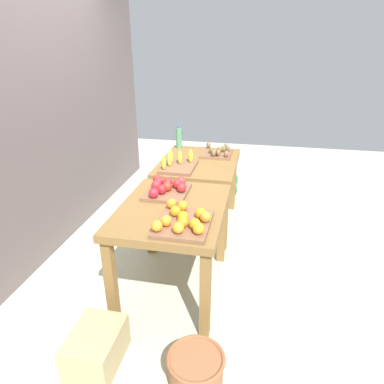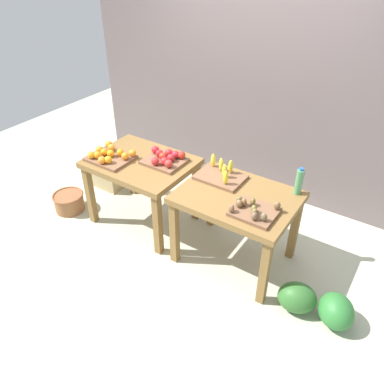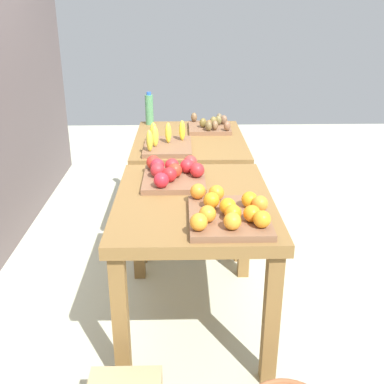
{
  "view_description": "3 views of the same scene",
  "coord_description": "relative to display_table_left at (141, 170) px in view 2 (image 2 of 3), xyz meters",
  "views": [
    {
      "loc": [
        -2.81,
        -0.61,
        1.91
      ],
      "look_at": [
        0.09,
        -0.02,
        0.6
      ],
      "focal_mm": 31.7,
      "sensor_mm": 36.0,
      "label": 1
    },
    {
      "loc": [
        1.75,
        -2.52,
        2.67
      ],
      "look_at": [
        0.06,
        0.01,
        0.6
      ],
      "focal_mm": 35.45,
      "sensor_mm": 36.0,
      "label": 2
    },
    {
      "loc": [
        -2.73,
        0.06,
        1.67
      ],
      "look_at": [
        -0.05,
        -0.0,
        0.58
      ],
      "focal_mm": 43.2,
      "sensor_mm": 36.0,
      "label": 3
    }
  ],
  "objects": [
    {
      "name": "ground_plane",
      "position": [
        0.56,
        0.0,
        -0.65
      ],
      "size": [
        8.0,
        8.0,
        0.0
      ],
      "primitive_type": "plane",
      "color": "#B9BDA2"
    },
    {
      "name": "back_wall",
      "position": [
        0.56,
        1.35,
        0.85
      ],
      "size": [
        4.4,
        0.12,
        3.0
      ],
      "primitive_type": "cube",
      "color": "#655858",
      "rests_on": "ground_plane"
    },
    {
      "name": "display_table_left",
      "position": [
        0.0,
        0.0,
        0.0
      ],
      "size": [
        1.04,
        0.8,
        0.76
      ],
      "color": "brown",
      "rests_on": "ground_plane"
    },
    {
      "name": "display_table_right",
      "position": [
        1.12,
        0.0,
        0.0
      ],
      "size": [
        1.04,
        0.8,
        0.76
      ],
      "color": "brown",
      "rests_on": "ground_plane"
    },
    {
      "name": "orange_bin",
      "position": [
        -0.28,
        -0.15,
        0.15
      ],
      "size": [
        0.45,
        0.38,
        0.11
      ],
      "color": "brown",
      "rests_on": "display_table_left"
    },
    {
      "name": "apple_bin",
      "position": [
        0.24,
        0.11,
        0.16
      ],
      "size": [
        0.41,
        0.35,
        0.11
      ],
      "color": "brown",
      "rests_on": "display_table_left"
    },
    {
      "name": "banana_crate",
      "position": [
        0.85,
        0.16,
        0.15
      ],
      "size": [
        0.44,
        0.32,
        0.17
      ],
      "color": "brown",
      "rests_on": "display_table_right"
    },
    {
      "name": "kiwi_bin",
      "position": [
        1.35,
        -0.17,
        0.14
      ],
      "size": [
        0.37,
        0.32,
        0.1
      ],
      "color": "brown",
      "rests_on": "display_table_right"
    },
    {
      "name": "water_bottle",
      "position": [
        1.55,
        0.32,
        0.23
      ],
      "size": [
        0.07,
        0.07,
        0.26
      ],
      "color": "#4C8C59",
      "rests_on": "display_table_right"
    },
    {
      "name": "watermelon_pile",
      "position": [
        2.03,
        -0.23,
        -0.51
      ],
      "size": [
        0.72,
        0.43,
        0.28
      ],
      "color": "#2B6F2F",
      "rests_on": "ground_plane"
    },
    {
      "name": "wicker_basket",
      "position": [
        -0.85,
        -0.35,
        -0.53
      ],
      "size": [
        0.35,
        0.35,
        0.21
      ],
      "color": "#905C39",
      "rests_on": "ground_plane"
    },
    {
      "name": "cardboard_produce_box",
      "position": [
        -0.83,
        0.3,
        -0.52
      ],
      "size": [
        0.4,
        0.3,
        0.25
      ],
      "primitive_type": "cube",
      "color": "tan",
      "rests_on": "ground_plane"
    }
  ]
}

